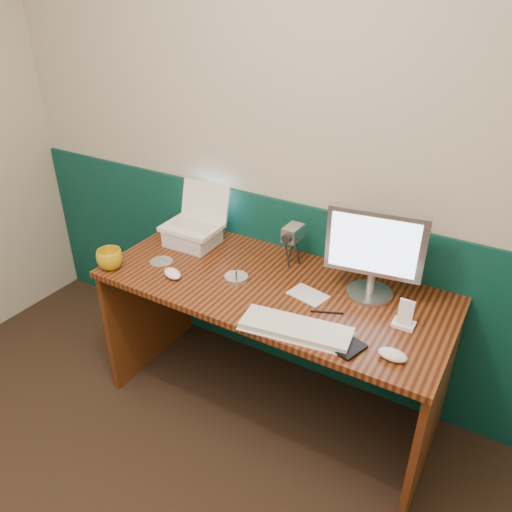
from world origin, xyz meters
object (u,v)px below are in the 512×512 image
Objects in this scene: camcorder at (293,244)px; desk at (272,349)px; mug at (110,259)px; laptop at (190,208)px; monitor at (375,254)px; keyboard at (296,329)px.

desk is at bearing -86.05° from camcorder.
laptop is at bearing 64.81° from mug.
mug is at bearing -168.95° from monitor.
laptop is at bearing 171.97° from monitor.
camcorder is at bearing 33.27° from mug.
monitor is 0.43m from camcorder.
camcorder is (-0.26, 0.47, 0.10)m from keyboard.
monitor is at bearing 59.60° from keyboard.
keyboard is at bearing 0.54° from mug.
keyboard is at bearing -46.33° from desk.
desk is 3.67× the size of keyboard.
desk is at bearing -15.04° from laptop.
monitor reaches higher than desk.
laptop reaches higher than desk.
camcorder reaches higher than mug.
monitor is at bearing 19.65° from mug.
monitor reaches higher than keyboard.
monitor is 1.23m from mug.
keyboard is (-0.16, -0.40, -0.19)m from monitor.
keyboard reaches higher than desk.
laptop is at bearing -170.78° from camcorder.
monitor is at bearing 19.21° from desk.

